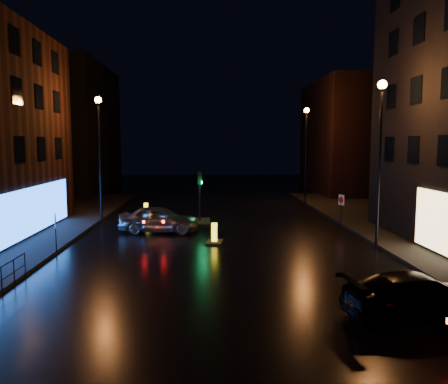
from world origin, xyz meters
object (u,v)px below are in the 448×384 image
(bollard_near, at_px, (214,239))
(dark_sedan, at_px, (419,296))
(road_sign_right, at_px, (341,203))
(bollard_far, at_px, (146,214))
(silver_hatchback, at_px, (159,219))
(traffic_signal, at_px, (200,215))
(road_sign_left, at_px, (55,224))

(bollard_near, bearing_deg, dark_sedan, -50.16)
(bollard_near, distance_m, road_sign_right, 9.47)
(bollard_far, bearing_deg, silver_hatchback, -70.27)
(silver_hatchback, xyz_separation_m, road_sign_right, (11.50, 1.40, 0.74))
(traffic_signal, bearing_deg, bollard_far, 148.51)
(road_sign_left, bearing_deg, bollard_far, 55.54)
(road_sign_left, bearing_deg, silver_hatchback, 30.90)
(traffic_signal, height_order, road_sign_left, traffic_signal)
(traffic_signal, bearing_deg, road_sign_left, -127.75)
(silver_hatchback, relative_size, road_sign_right, 2.29)
(silver_hatchback, distance_m, dark_sedan, 16.36)
(road_sign_left, bearing_deg, traffic_signal, 31.66)
(road_sign_right, bearing_deg, bollard_near, 4.32)
(bollard_far, relative_size, road_sign_left, 0.60)
(bollard_far, xyz_separation_m, road_sign_left, (-2.74, -11.08, 1.29))
(dark_sedan, bearing_deg, bollard_near, 22.34)
(silver_hatchback, relative_size, dark_sedan, 0.99)
(dark_sedan, height_order, bollard_near, dark_sedan)
(dark_sedan, distance_m, bollard_near, 12.01)
(dark_sedan, xyz_separation_m, bollard_far, (-10.84, 19.16, -0.47))
(traffic_signal, xyz_separation_m, bollard_far, (-3.96, 2.43, -0.28))
(bollard_near, bearing_deg, road_sign_right, 38.29)
(silver_hatchback, relative_size, bollard_far, 3.88)
(silver_hatchback, height_order, dark_sedan, silver_hatchback)
(dark_sedan, height_order, road_sign_left, road_sign_left)
(bollard_far, distance_m, road_sign_left, 11.48)
(silver_hatchback, xyz_separation_m, dark_sedan, (9.28, -13.47, -0.11))
(bollard_near, xyz_separation_m, bollard_far, (-4.82, 8.77, -0.02))
(traffic_signal, xyz_separation_m, road_sign_right, (9.10, -1.86, 1.04))
(bollard_far, relative_size, road_sign_right, 0.59)
(traffic_signal, bearing_deg, bollard_near, -82.33)
(bollard_far, bearing_deg, road_sign_right, -13.74)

